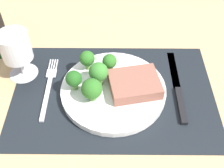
% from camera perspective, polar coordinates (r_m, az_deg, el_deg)
% --- Properties ---
extents(ground_plane, '(1.40, 1.10, 0.03)m').
position_cam_1_polar(ground_plane, '(0.67, -0.07, -2.70)').
color(ground_plane, tan).
extents(placemat, '(0.47, 0.32, 0.00)m').
position_cam_1_polar(placemat, '(0.66, -0.08, -1.79)').
color(placemat, black).
rests_on(placemat, ground_plane).
extents(plate, '(0.24, 0.24, 0.02)m').
position_cam_1_polar(plate, '(0.65, -0.08, -1.26)').
color(plate, white).
rests_on(plate, placemat).
extents(steak, '(0.13, 0.11, 0.03)m').
position_cam_1_polar(steak, '(0.64, 4.24, -0.01)').
color(steak, '#8C5647').
rests_on(steak, plate).
extents(broccoli_front_edge, '(0.05, 0.05, 0.06)m').
position_cam_1_polar(broccoli_front_edge, '(0.60, -4.52, -1.04)').
color(broccoli_front_edge, '#5B8942').
rests_on(broccoli_front_edge, plate).
extents(broccoli_near_steak, '(0.04, 0.04, 0.05)m').
position_cam_1_polar(broccoli_near_steak, '(0.67, -5.41, 5.10)').
color(broccoli_near_steak, '#6B994C').
rests_on(broccoli_near_steak, plate).
extents(broccoli_back_left, '(0.04, 0.04, 0.05)m').
position_cam_1_polar(broccoli_back_left, '(0.63, -8.15, 0.82)').
color(broccoli_back_left, '#6B994C').
rests_on(broccoli_back_left, plate).
extents(broccoli_near_fork, '(0.03, 0.03, 0.05)m').
position_cam_1_polar(broccoli_near_fork, '(0.66, -0.84, 4.50)').
color(broccoli_near_fork, '#6B994C').
rests_on(broccoli_near_fork, plate).
extents(broccoli_center, '(0.04, 0.04, 0.06)m').
position_cam_1_polar(broccoli_center, '(0.63, -3.12, 2.37)').
color(broccoli_center, '#5B8942').
rests_on(broccoli_center, plate).
extents(fork, '(0.02, 0.19, 0.01)m').
position_cam_1_polar(fork, '(0.68, -13.06, -0.54)').
color(fork, silver).
rests_on(fork, placemat).
extents(knife, '(0.02, 0.23, 0.01)m').
position_cam_1_polar(knife, '(0.67, 12.93, -1.23)').
color(knife, black).
rests_on(knife, placemat).
extents(wine_glass, '(0.07, 0.07, 0.12)m').
position_cam_1_polar(wine_glass, '(0.68, -19.24, 6.69)').
color(wine_glass, silver).
rests_on(wine_glass, ground_plane).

